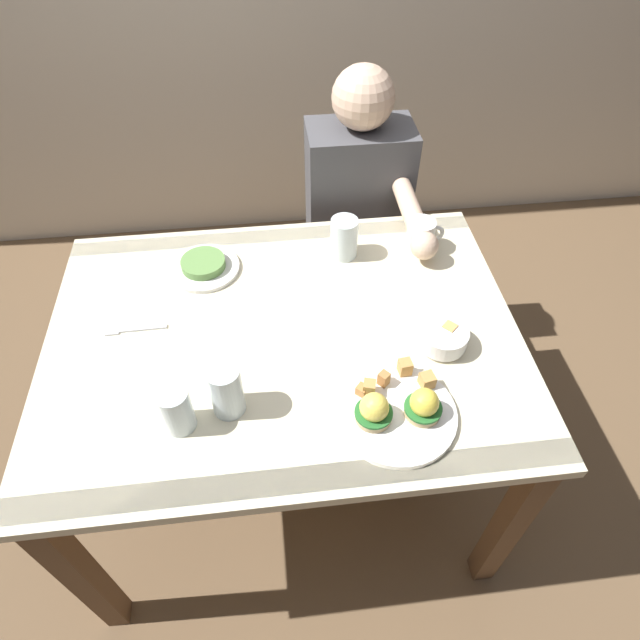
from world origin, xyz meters
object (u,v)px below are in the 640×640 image
fruit_bowl (443,338)px  diner_person (359,213)px  side_plate (204,266)px  water_glass_near (344,240)px  coffee_mug (421,234)px  fork (132,330)px  eggs_benedict_plate (397,409)px  dining_table (286,360)px  water_glass_far (227,393)px  water_glass_extra (177,412)px

fruit_bowl → diner_person: size_ratio=0.11×
side_plate → diner_person: diner_person is taller
diner_person → water_glass_near: bearing=-108.3°
coffee_mug → fork: 0.84m
eggs_benedict_plate → coffee_mug: size_ratio=2.43×
dining_table → side_plate: side_plate is taller
fork → water_glass_far: 0.37m
eggs_benedict_plate → water_glass_far: 0.38m
dining_table → diner_person: diner_person is taller
fruit_bowl → water_glass_far: water_glass_far is taller
eggs_benedict_plate → fruit_bowl: (0.15, 0.19, 0.00)m
water_glass_extra → fork: bearing=115.6°
dining_table → fork: size_ratio=7.73×
fork → eggs_benedict_plate: bearing=-27.8°
eggs_benedict_plate → water_glass_extra: water_glass_extra is taller
dining_table → diner_person: 0.67m
water_glass_far → dining_table: bearing=56.8°
water_glass_near → water_glass_far: water_glass_far is taller
side_plate → water_glass_near: bearing=2.9°
water_glass_far → fruit_bowl: bearing=13.3°
coffee_mug → diner_person: 0.36m
eggs_benedict_plate → water_glass_extra: 0.48m
eggs_benedict_plate → side_plate: 0.70m
coffee_mug → water_glass_extra: 0.85m
fruit_bowl → coffee_mug: 0.38m
dining_table → coffee_mug: size_ratio=10.80×
water_glass_extra → side_plate: water_glass_extra is taller
water_glass_near → water_glass_far: bearing=-123.7°
coffee_mug → diner_person: diner_person is taller
fruit_bowl → diner_person: diner_person is taller
eggs_benedict_plate → side_plate: bearing=129.3°
diner_person → fork: bearing=-141.5°
fork → water_glass_extra: size_ratio=1.32×
water_glass_near → diner_person: bearing=71.7°
eggs_benedict_plate → water_glass_far: water_glass_far is taller
dining_table → water_glass_extra: water_glass_extra is taller
eggs_benedict_plate → fruit_bowl: size_ratio=2.25×
fruit_bowl → coffee_mug: bearing=84.7°
fruit_bowl → coffee_mug: (0.04, 0.38, 0.02)m
water_glass_far → diner_person: 0.93m
coffee_mug → fruit_bowl: bearing=-95.3°
fork → water_glass_extra: 0.33m
water_glass_far → diner_person: bearing=61.7°
fruit_bowl → water_glass_near: size_ratio=0.99×
water_glass_extra → side_plate: bearing=85.9°
fruit_bowl → eggs_benedict_plate: bearing=-129.7°
side_plate → diner_person: 0.61m
coffee_mug → water_glass_near: size_ratio=0.92×
coffee_mug → diner_person: (-0.12, 0.31, -0.14)m
dining_table → eggs_benedict_plate: bearing=-49.1°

